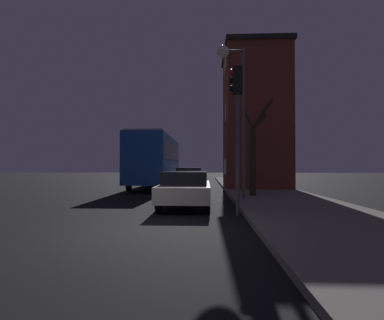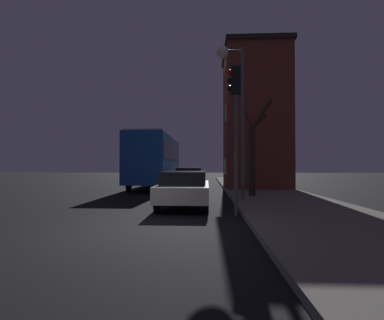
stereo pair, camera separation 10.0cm
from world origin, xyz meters
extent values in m
plane|color=black|center=(0.00, 0.00, 0.00)|extent=(120.00, 120.00, 0.00)
cube|color=#605E59|center=(5.38, 0.00, 0.08)|extent=(4.40, 60.00, 0.16)
cube|color=brown|center=(5.43, 13.97, 4.81)|extent=(4.10, 5.35, 9.31)
cube|color=black|center=(5.43, 13.97, 9.61)|extent=(4.34, 5.59, 0.30)
cube|color=#E5C67F|center=(3.36, 13.25, 1.56)|extent=(0.03, 0.70, 1.10)
cube|color=#E5C67F|center=(3.36, 14.69, 1.56)|extent=(0.03, 0.70, 1.10)
cube|color=#E5C67F|center=(3.36, 13.25, 5.21)|extent=(0.03, 0.70, 1.10)
cube|color=black|center=(3.36, 14.69, 5.21)|extent=(0.03, 0.70, 1.10)
cube|color=#E5C67F|center=(3.36, 13.25, 8.86)|extent=(0.03, 0.70, 1.10)
cube|color=#E5C67F|center=(3.36, 14.69, 8.86)|extent=(0.03, 0.70, 1.10)
cylinder|color=#4C4C4C|center=(3.64, 5.88, 3.47)|extent=(0.14, 0.14, 6.62)
cylinder|color=#4C4C4C|center=(3.19, 5.88, 6.68)|extent=(0.90, 0.09, 0.09)
sphere|color=#F4EAC6|center=(2.74, 5.88, 6.63)|extent=(0.55, 0.55, 0.55)
cylinder|color=#4C4C4C|center=(3.01, 2.48, 1.97)|extent=(0.12, 0.12, 3.94)
cube|color=black|center=(3.01, 2.48, 4.39)|extent=(0.30, 0.24, 0.90)
sphere|color=red|center=(2.83, 2.48, 4.66)|extent=(0.20, 0.20, 0.20)
sphere|color=black|center=(2.83, 2.48, 4.39)|extent=(0.20, 0.20, 0.20)
sphere|color=black|center=(2.83, 2.48, 4.12)|extent=(0.20, 0.20, 0.20)
cylinder|color=#2D2319|center=(4.28, 7.48, 1.80)|extent=(0.33, 0.33, 3.29)
cylinder|color=#2D2319|center=(4.76, 7.50, 4.14)|extent=(1.10, 0.22, 1.49)
cylinder|color=#2D2319|center=(4.61, 7.46, 3.77)|extent=(0.78, 0.21, 0.77)
cylinder|color=#2D2319|center=(4.10, 7.69, 3.93)|extent=(0.54, 0.60, 1.05)
cube|color=#194793|center=(-1.62, 14.25, 2.05)|extent=(2.45, 9.78, 3.14)
cube|color=black|center=(-1.62, 14.25, 2.61)|extent=(2.47, 9.00, 1.13)
cube|color=#B2B2B2|center=(-1.62, 14.25, 3.68)|extent=(2.33, 9.29, 0.12)
cylinder|color=black|center=(-0.49, 17.43, 0.48)|extent=(0.18, 0.96, 0.96)
cylinder|color=black|center=(-2.76, 17.43, 0.48)|extent=(0.18, 0.96, 0.96)
cylinder|color=black|center=(-0.49, 11.07, 0.48)|extent=(0.18, 0.96, 0.96)
cylinder|color=black|center=(-2.76, 11.07, 0.48)|extent=(0.18, 0.96, 0.96)
cube|color=beige|center=(1.20, 4.53, 0.63)|extent=(1.86, 4.69, 0.57)
cube|color=black|center=(1.20, 4.29, 1.15)|extent=(1.64, 2.44, 0.47)
cylinder|color=black|center=(2.04, 6.05, 0.35)|extent=(0.18, 0.70, 0.70)
cylinder|color=black|center=(0.36, 6.05, 0.35)|extent=(0.18, 0.70, 0.70)
cylinder|color=black|center=(2.04, 3.00, 0.35)|extent=(0.18, 0.70, 0.70)
cylinder|color=black|center=(0.36, 3.00, 0.35)|extent=(0.18, 0.70, 0.70)
cube|color=#B7BABF|center=(0.87, 13.11, 0.63)|extent=(1.84, 4.07, 0.68)
cube|color=black|center=(0.87, 12.90, 1.22)|extent=(1.62, 2.12, 0.50)
cylinder|color=black|center=(1.70, 14.43, 0.29)|extent=(0.18, 0.57, 0.57)
cylinder|color=black|center=(0.04, 14.43, 0.29)|extent=(0.18, 0.57, 0.57)
cylinder|color=black|center=(1.70, 11.78, 0.29)|extent=(0.18, 0.57, 0.57)
cylinder|color=black|center=(0.04, 11.78, 0.29)|extent=(0.18, 0.57, 0.57)
camera|label=1|loc=(1.97, -7.25, 1.62)|focal=28.00mm
camera|label=2|loc=(2.07, -7.24, 1.62)|focal=28.00mm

